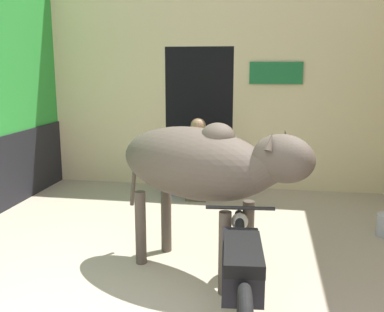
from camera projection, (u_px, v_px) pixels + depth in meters
The scene contains 5 objects.
wall_back_with_doorway at pixel (212, 88), 7.39m from camera, with size 5.46×0.93×3.69m.
cow at pixel (201, 165), 4.15m from camera, with size 2.03×1.41×1.48m.
motorcycle_near at pixel (241, 274), 3.30m from camera, with size 0.58×2.11×0.82m.
shopkeeper_seated at pixel (198, 157), 6.68m from camera, with size 0.44×0.34×1.22m.
plastic_stool at pixel (176, 180), 6.99m from camera, with size 0.35×0.35×0.42m.
Camera 1 is at (0.85, -2.47, 1.98)m, focal length 42.00 mm.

